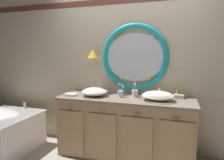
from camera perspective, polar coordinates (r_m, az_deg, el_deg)
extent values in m
cube|color=beige|center=(3.24, 4.89, 3.43)|extent=(6.40, 0.08, 2.60)
cube|color=brown|center=(3.28, 4.92, 21.44)|extent=(6.27, 0.01, 0.09)
ellipsoid|color=silver|center=(3.16, 6.30, 6.35)|extent=(0.95, 0.02, 0.74)
torus|color=teal|center=(3.15, 6.28, 6.35)|extent=(1.04, 0.09, 1.04)
cube|color=red|center=(3.08, 14.98, 6.12)|extent=(0.05, 0.01, 0.05)
cube|color=silver|center=(3.11, 11.14, 11.92)|extent=(0.05, 0.01, 0.05)
cube|color=orange|center=(3.21, 1.82, 11.98)|extent=(0.04, 0.01, 0.04)
cube|color=teal|center=(3.28, -1.93, 5.79)|extent=(0.05, 0.01, 0.05)
cube|color=silver|center=(3.22, 2.53, 0.50)|extent=(0.05, 0.01, 0.05)
cube|color=yellow|center=(3.13, 10.48, 0.42)|extent=(0.05, 0.01, 0.05)
cylinder|color=#4C3823|center=(3.32, -4.94, 7.72)|extent=(0.02, 0.09, 0.02)
cone|color=gold|center=(3.28, -5.28, 7.36)|extent=(0.17, 0.17, 0.14)
cube|color=tan|center=(3.10, 3.60, -13.30)|extent=(1.93, 0.60, 0.86)
cube|color=gray|center=(2.97, 3.68, -5.25)|extent=(1.96, 0.64, 0.03)
cube|color=gray|center=(3.26, 4.96, -5.44)|extent=(1.93, 0.02, 0.11)
cube|color=tan|center=(3.10, -11.44, -14.29)|extent=(0.41, 0.02, 0.65)
cylinder|color=#422D1E|center=(2.97, -11.75, -7.73)|extent=(0.10, 0.01, 0.01)
cube|color=tan|center=(2.90, -2.81, -15.67)|extent=(0.41, 0.02, 0.65)
cylinder|color=#422D1E|center=(2.77, -2.95, -8.71)|extent=(0.10, 0.01, 0.01)
cube|color=tan|center=(2.78, 6.93, -16.80)|extent=(0.41, 0.02, 0.65)
cylinder|color=#422D1E|center=(2.64, 7.01, -9.57)|extent=(0.10, 0.01, 0.01)
cube|color=tan|center=(2.74, 17.36, -17.50)|extent=(0.41, 0.02, 0.65)
cylinder|color=#422D1E|center=(2.60, 17.68, -10.18)|extent=(0.10, 0.01, 0.01)
cylinder|color=silver|center=(3.85, -23.26, -6.63)|extent=(0.04, 0.04, 0.11)
ellipsoid|color=white|center=(3.07, -4.93, -3.32)|extent=(0.37, 0.32, 0.13)
torus|color=white|center=(3.07, -4.93, -3.26)|extent=(0.39, 0.39, 0.02)
cylinder|color=silver|center=(3.07, -4.93, -3.26)|extent=(0.03, 0.03, 0.01)
ellipsoid|color=white|center=(2.84, 12.70, -4.30)|extent=(0.42, 0.28, 0.13)
torus|color=white|center=(2.84, 12.70, -4.24)|extent=(0.44, 0.44, 0.02)
cylinder|color=silver|center=(2.84, 12.70, -4.24)|extent=(0.03, 0.03, 0.01)
cylinder|color=silver|center=(3.31, -3.17, -3.44)|extent=(0.05, 0.05, 0.02)
cylinder|color=silver|center=(3.30, -3.18, -1.99)|extent=(0.02, 0.02, 0.15)
sphere|color=silver|center=(3.29, -3.19, -0.70)|extent=(0.03, 0.03, 0.03)
cylinder|color=silver|center=(3.23, -3.58, -0.85)|extent=(0.02, 0.12, 0.02)
cylinder|color=silver|center=(3.34, -4.53, -3.01)|extent=(0.04, 0.04, 0.06)
cylinder|color=silver|center=(3.28, -1.79, -3.19)|extent=(0.04, 0.04, 0.06)
cube|color=silver|center=(3.33, -4.54, -2.43)|extent=(0.05, 0.01, 0.01)
cube|color=silver|center=(3.27, -1.79, -2.60)|extent=(0.05, 0.01, 0.01)
cylinder|color=silver|center=(3.10, 13.13, -4.38)|extent=(0.05, 0.05, 0.02)
cylinder|color=silver|center=(3.09, 13.17, -3.28)|extent=(0.02, 0.02, 0.10)
sphere|color=silver|center=(3.08, 13.19, -2.36)|extent=(0.03, 0.03, 0.03)
cylinder|color=silver|center=(3.03, 13.10, -2.53)|extent=(0.02, 0.11, 0.02)
cylinder|color=silver|center=(3.11, 11.67, -3.95)|extent=(0.04, 0.04, 0.06)
cylinder|color=silver|center=(3.09, 14.62, -4.09)|extent=(0.04, 0.04, 0.06)
cube|color=silver|center=(3.10, 11.68, -3.33)|extent=(0.05, 0.01, 0.01)
cube|color=silver|center=(3.09, 14.64, -3.47)|extent=(0.05, 0.01, 0.01)
cylinder|color=white|center=(2.99, 2.31, -3.93)|extent=(0.08, 0.08, 0.09)
torus|color=white|center=(2.98, 2.32, -3.05)|extent=(0.08, 0.08, 0.01)
cylinder|color=green|center=(2.98, 2.70, -3.09)|extent=(0.01, 0.04, 0.16)
cube|color=white|center=(2.97, 2.71, -1.37)|extent=(0.02, 0.02, 0.03)
cylinder|color=blue|center=(2.98, 1.93, -2.94)|extent=(0.03, 0.02, 0.17)
cube|color=white|center=(2.97, 1.94, -1.09)|extent=(0.02, 0.02, 0.02)
cylinder|color=white|center=(3.02, 6.39, -3.80)|extent=(0.09, 0.09, 0.10)
torus|color=white|center=(3.02, 6.41, -2.90)|extent=(0.10, 0.10, 0.01)
cylinder|color=purple|center=(3.01, 6.63, -3.03)|extent=(0.02, 0.03, 0.16)
cube|color=white|center=(3.00, 6.66, -1.36)|extent=(0.02, 0.02, 0.02)
cylinder|color=yellow|center=(3.03, 6.53, -2.92)|extent=(0.02, 0.03, 0.16)
cube|color=white|center=(3.01, 6.56, -1.20)|extent=(0.02, 0.02, 0.02)
cylinder|color=orange|center=(3.02, 6.16, -2.99)|extent=(0.03, 0.03, 0.16)
cube|color=white|center=(3.00, 6.18, -1.29)|extent=(0.02, 0.02, 0.03)
cylinder|color=purple|center=(3.00, 6.39, -2.82)|extent=(0.01, 0.02, 0.18)
cube|color=white|center=(2.98, 6.42, -0.89)|extent=(0.02, 0.02, 0.02)
cylinder|color=#388EBC|center=(3.12, 3.08, -3.18)|extent=(0.05, 0.05, 0.12)
cylinder|color=silver|center=(3.11, 3.08, -1.89)|extent=(0.03, 0.03, 0.02)
cylinder|color=silver|center=(3.09, 3.00, -1.69)|extent=(0.01, 0.04, 0.01)
cube|color=white|center=(3.15, -11.57, -4.19)|extent=(0.20, 0.12, 0.02)
cube|color=white|center=(3.15, -11.58, -3.89)|extent=(0.19, 0.12, 0.02)
cube|color=beige|center=(3.06, 18.22, -4.39)|extent=(0.14, 0.11, 0.06)
cylinder|color=orange|center=(3.05, 17.68, -3.20)|extent=(0.02, 0.02, 0.07)
cylinder|color=green|center=(3.05, 18.86, -3.25)|extent=(0.02, 0.02, 0.07)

